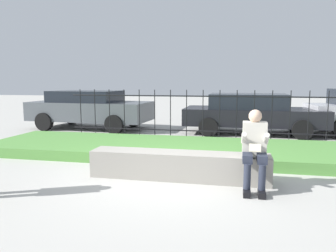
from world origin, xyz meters
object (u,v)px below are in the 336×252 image
(stone_bench, at_px, (179,167))
(car_parked_center, at_px, (252,112))
(person_seated_reader, at_px, (255,146))
(car_parked_left, at_px, (90,108))

(stone_bench, distance_m, car_parked_center, 5.68)
(person_seated_reader, xyz_separation_m, car_parked_left, (-5.56, 5.78, 0.04))
(person_seated_reader, distance_m, car_parked_left, 8.01)
(car_parked_center, bearing_deg, person_seated_reader, -91.49)
(person_seated_reader, bearing_deg, car_parked_left, 133.89)
(stone_bench, xyz_separation_m, person_seated_reader, (1.28, -0.29, 0.49))
(stone_bench, bearing_deg, car_parked_left, 127.96)
(car_parked_center, bearing_deg, car_parked_left, -179.76)
(stone_bench, xyz_separation_m, car_parked_left, (-4.28, 5.48, 0.53))
(stone_bench, height_order, car_parked_center, car_parked_center)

